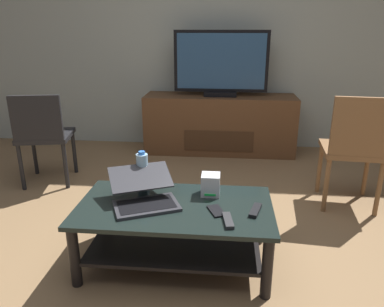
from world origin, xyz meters
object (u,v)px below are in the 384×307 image
(coffee_table, at_px, (175,223))
(dining_chair, at_px, (355,146))
(media_cabinet, at_px, (219,124))
(television, at_px, (221,65))
(side_chair, at_px, (43,133))
(router_box, at_px, (211,185))
(tv_remote, at_px, (228,220))
(laptop, at_px, (144,194))
(water_bottle_near, at_px, (143,171))
(soundbar_remote, at_px, (255,210))
(cell_phone, at_px, (216,211))

(coffee_table, bearing_deg, dining_chair, 34.06)
(media_cabinet, relative_size, television, 1.65)
(coffee_table, relative_size, dining_chair, 1.25)
(coffee_table, xyz_separation_m, side_chair, (-1.33, 1.08, 0.22))
(router_box, bearing_deg, tv_remote, -72.01)
(laptop, height_order, water_bottle_near, water_bottle_near)
(soundbar_remote, bearing_deg, water_bottle_near, 175.71)
(cell_phone, bearing_deg, side_chair, 121.61)
(router_box, bearing_deg, coffee_table, -140.57)
(laptop, distance_m, water_bottle_near, 0.21)
(television, distance_m, laptop, 2.25)
(side_chair, bearing_deg, water_bottle_near, -38.49)
(television, height_order, tv_remote, television)
(side_chair, height_order, laptop, side_chair)
(television, bearing_deg, coffee_table, -95.57)
(dining_chair, xyz_separation_m, water_bottle_near, (-1.51, -0.65, -0.01))
(coffee_table, bearing_deg, media_cabinet, 84.49)
(television, height_order, cell_phone, television)
(media_cabinet, distance_m, television, 0.66)
(water_bottle_near, xyz_separation_m, tv_remote, (0.55, -0.38, -0.11))
(dining_chair, relative_size, laptop, 1.83)
(water_bottle_near, bearing_deg, side_chair, 141.51)
(laptop, xyz_separation_m, water_bottle_near, (-0.05, 0.20, 0.06))
(television, relative_size, laptop, 2.04)
(cell_phone, xyz_separation_m, tv_remote, (0.07, -0.11, 0.01))
(coffee_table, distance_m, side_chair, 1.73)
(side_chair, xyz_separation_m, water_bottle_near, (1.10, -0.87, 0.03))
(laptop, bearing_deg, television, 79.57)
(soundbar_remote, bearing_deg, router_box, 157.39)
(water_bottle_near, bearing_deg, television, 77.12)
(dining_chair, bearing_deg, laptop, -149.85)
(media_cabinet, distance_m, router_box, 2.02)
(television, xyz_separation_m, dining_chair, (1.06, -1.30, -0.47))
(router_box, xyz_separation_m, tv_remote, (0.11, -0.34, -0.06))
(side_chair, relative_size, cell_phone, 6.05)
(dining_chair, height_order, side_chair, dining_chair)
(water_bottle_near, bearing_deg, soundbar_remote, -19.82)
(dining_chair, height_order, laptop, dining_chair)
(dining_chair, bearing_deg, cell_phone, -138.10)
(side_chair, xyz_separation_m, laptop, (1.15, -1.07, -0.04))
(coffee_table, distance_m, dining_chair, 1.55)
(dining_chair, height_order, water_bottle_near, dining_chair)
(dining_chair, distance_m, cell_phone, 1.38)
(television, bearing_deg, media_cabinet, 90.00)
(side_chair, bearing_deg, cell_phone, -35.92)
(television, relative_size, soundbar_remote, 6.37)
(laptop, relative_size, water_bottle_near, 1.97)
(water_bottle_near, height_order, soundbar_remote, water_bottle_near)
(media_cabinet, relative_size, dining_chair, 1.84)
(media_cabinet, distance_m, laptop, 2.21)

